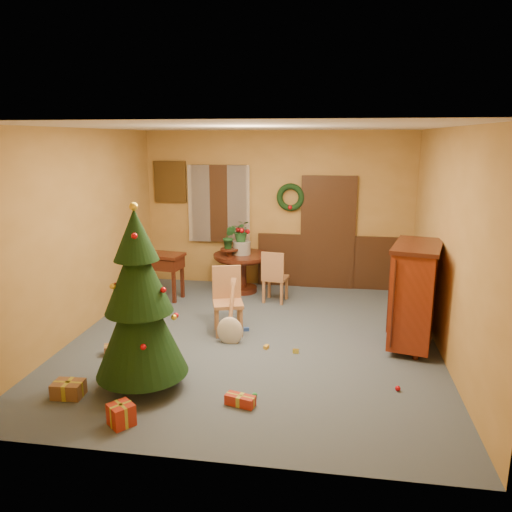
% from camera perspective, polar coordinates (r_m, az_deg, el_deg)
% --- Properties ---
extents(room_envelope, '(5.50, 5.50, 5.50)m').
position_cam_1_polar(room_envelope, '(9.36, 3.65, 3.19)').
color(room_envelope, '#3A4554').
rests_on(room_envelope, ground).
extents(dining_table, '(1.03, 1.03, 0.71)m').
position_cam_1_polar(dining_table, '(9.09, -1.63, -1.09)').
color(dining_table, black).
rests_on(dining_table, floor).
extents(urn, '(0.32, 0.32, 0.23)m').
position_cam_1_polar(urn, '(9.02, -1.64, 0.94)').
color(urn, slate).
rests_on(urn, dining_table).
extents(centerpiece_plant, '(0.35, 0.30, 0.39)m').
position_cam_1_polar(centerpiece_plant, '(8.96, -1.66, 2.88)').
color(centerpiece_plant, '#1E4C23').
rests_on(centerpiece_plant, urn).
extents(chair_near, '(0.52, 0.52, 0.96)m').
position_cam_1_polar(chair_near, '(7.24, -3.28, -4.75)').
color(chair_near, '#8D5D38').
rests_on(chair_near, floor).
extents(chair_far, '(0.45, 0.45, 0.90)m').
position_cam_1_polar(chair_far, '(8.50, 2.10, -2.21)').
color(chair_far, '#8D5D38').
rests_on(chair_far, floor).
extents(guitar, '(0.43, 0.59, 0.83)m').
position_cam_1_polar(guitar, '(6.86, -3.02, -6.61)').
color(guitar, beige).
rests_on(guitar, floor).
extents(plant_stand, '(0.32, 0.32, 0.84)m').
position_cam_1_polar(plant_stand, '(8.99, -3.03, -1.10)').
color(plant_stand, black).
rests_on(plant_stand, floor).
extents(stand_plant, '(0.25, 0.21, 0.42)m').
position_cam_1_polar(stand_plant, '(8.88, -3.07, 2.18)').
color(stand_plant, '#19471E').
rests_on(stand_plant, plant_stand).
extents(christmas_tree, '(1.02, 1.02, 2.11)m').
position_cam_1_polar(christmas_tree, '(5.62, -13.21, -5.28)').
color(christmas_tree, '#382111').
rests_on(christmas_tree, floor).
extents(writing_desk, '(0.97, 0.59, 0.81)m').
position_cam_1_polar(writing_desk, '(8.87, -11.20, -0.94)').
color(writing_desk, black).
rests_on(writing_desk, floor).
extents(sideboard, '(0.83, 1.21, 1.42)m').
position_cam_1_polar(sideboard, '(6.98, 17.65, -3.99)').
color(sideboard, '#531C09').
rests_on(sideboard, floor).
extents(gift_a, '(0.33, 0.25, 0.17)m').
position_cam_1_polar(gift_a, '(6.01, -20.65, -14.06)').
color(gift_a, brown).
rests_on(gift_a, floor).
extents(gift_b, '(0.31, 0.31, 0.22)m').
position_cam_1_polar(gift_b, '(5.32, -15.14, -17.10)').
color(gift_b, '#A52A16').
rests_on(gift_b, floor).
extents(gift_c, '(0.29, 0.25, 0.13)m').
position_cam_1_polar(gift_c, '(6.89, -15.90, -10.26)').
color(gift_c, brown).
rests_on(gift_c, floor).
extents(gift_d, '(0.34, 0.21, 0.11)m').
position_cam_1_polar(gift_d, '(5.50, -1.81, -16.15)').
color(gift_d, '#A52A16').
rests_on(gift_d, floor).
extents(toy_a, '(0.09, 0.06, 0.05)m').
position_cam_1_polar(toy_a, '(7.40, -1.11, -8.36)').
color(toy_a, '#274BAB').
rests_on(toy_a, floor).
extents(toy_b, '(0.06, 0.06, 0.06)m').
position_cam_1_polar(toy_b, '(5.64, -0.17, -15.62)').
color(toy_b, green).
rests_on(toy_b, floor).
extents(toy_c, '(0.08, 0.09, 0.05)m').
position_cam_1_polar(toy_c, '(6.81, 1.19, -10.35)').
color(toy_c, gold).
rests_on(toy_c, floor).
extents(toy_d, '(0.06, 0.06, 0.06)m').
position_cam_1_polar(toy_d, '(5.99, 15.90, -14.36)').
color(toy_d, red).
rests_on(toy_d, floor).
extents(toy_e, '(0.08, 0.05, 0.05)m').
position_cam_1_polar(toy_e, '(6.71, 4.57, -10.78)').
color(toy_e, yellow).
rests_on(toy_e, floor).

